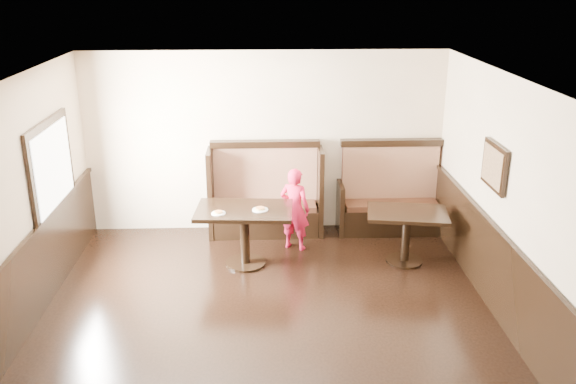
{
  "coord_description": "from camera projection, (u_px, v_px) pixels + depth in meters",
  "views": [
    {
      "loc": [
        -0.02,
        -5.58,
        3.86
      ],
      "look_at": [
        0.31,
        2.35,
        1.0
      ],
      "focal_mm": 38.0,
      "sensor_mm": 36.0,
      "label": 1
    }
  ],
  "objects": [
    {
      "name": "child",
      "position": [
        295.0,
        209.0,
        8.86
      ],
      "size": [
        0.54,
        0.46,
        1.24
      ],
      "primitive_type": "imported",
      "rotation": [
        0.0,
        0.0,
        2.71
      ],
      "color": "red",
      "rests_on": "ground"
    },
    {
      "name": "pizza_plate_right",
      "position": [
        260.0,
        209.0,
        8.23
      ],
      "size": [
        0.22,
        0.22,
        0.04
      ],
      "color": "white",
      "rests_on": "table_main"
    },
    {
      "name": "ground",
      "position": [
        269.0,
        354.0,
        6.55
      ],
      "size": [
        7.0,
        7.0,
        0.0
      ],
      "primitive_type": "plane",
      "color": "black",
      "rests_on": "ground"
    },
    {
      "name": "booth_neighbor",
      "position": [
        390.0,
        201.0,
        9.56
      ],
      "size": [
        1.65,
        0.72,
        1.45
      ],
      "color": "black",
      "rests_on": "ground"
    },
    {
      "name": "table_main",
      "position": [
        244.0,
        222.0,
        8.35
      ],
      "size": [
        1.36,
        0.9,
        0.83
      ],
      "rotation": [
        0.0,
        0.0,
        -0.07
      ],
      "color": "black",
      "rests_on": "ground"
    },
    {
      "name": "table_neighbor",
      "position": [
        407.0,
        225.0,
        8.45
      ],
      "size": [
        1.19,
        0.88,
        0.76
      ],
      "rotation": [
        0.0,
        0.0,
        -0.16
      ],
      "color": "black",
      "rests_on": "ground"
    },
    {
      "name": "room_shell",
      "position": [
        240.0,
        286.0,
        6.58
      ],
      "size": [
        7.0,
        7.0,
        7.0
      ],
      "color": "beige",
      "rests_on": "ground"
    },
    {
      "name": "pizza_plate_left",
      "position": [
        218.0,
        213.0,
        8.12
      ],
      "size": [
        0.19,
        0.19,
        0.04
      ],
      "color": "white",
      "rests_on": "table_main"
    },
    {
      "name": "booth_main",
      "position": [
        266.0,
        200.0,
        9.47
      ],
      "size": [
        1.75,
        0.72,
        1.45
      ],
      "color": "black",
      "rests_on": "ground"
    }
  ]
}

